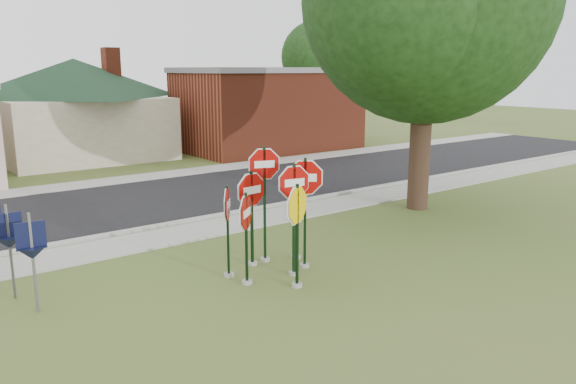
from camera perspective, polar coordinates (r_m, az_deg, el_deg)
ground at (r=12.22m, az=2.80°, el=-9.99°), size 120.00×120.00×0.00m
sidewalk_near at (r=16.56m, az=-9.60°, el=-4.01°), size 60.00×1.60×0.06m
road at (r=20.53m, az=-15.52°, el=-1.12°), size 60.00×7.00×0.04m
sidewalk_far at (r=24.49m, az=-19.32°, el=0.79°), size 60.00×1.60×0.06m
curb at (r=17.41m, az=-11.16°, el=-3.12°), size 60.00×0.20×0.14m
stop_sign_center at (r=12.60m, az=0.61°, el=-1.17°), size 1.05×0.24×2.71m
stop_sign_yellow at (r=11.95m, az=0.94°, el=-3.00°), size 1.07×0.49×2.41m
stop_sign_left at (r=12.21m, az=-4.27°, el=-3.56°), size 0.85×0.70×2.17m
stop_sign_right at (r=13.11m, az=1.74°, el=-0.38°), size 0.95×0.68×2.77m
stop_sign_back_right at (r=13.52m, az=-2.41°, el=0.53°), size 0.99×0.42×2.97m
stop_sign_back_left at (r=13.33m, az=-3.72°, el=-1.31°), size 1.13×0.24×2.43m
stop_sign_far_right at (r=13.78m, az=0.82°, el=-1.22°), size 0.42×0.92×2.34m
stop_sign_far_left at (r=12.66m, az=-6.15°, el=-2.83°), size 0.67×0.82×2.23m
building_house at (r=32.02m, az=-20.78°, el=9.78°), size 11.60×11.60×6.20m
building_brick at (r=33.37m, az=-1.96°, el=8.50°), size 10.20×6.20×4.75m
bg_tree_right at (r=45.38m, az=2.93°, el=13.52°), size 5.60×5.60×8.40m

